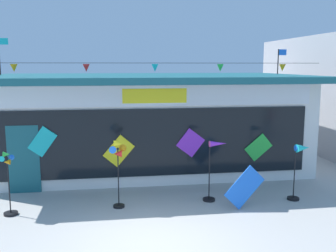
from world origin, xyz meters
The scene contains 7 objects.
ground_plane centered at (0.00, 0.00, 0.00)m, with size 80.00×80.00×0.00m, color #ADAAA5.
kite_shop_building centered at (0.52, 6.55, 1.71)m, with size 11.06×6.47×4.64m.
wind_spinner_far_left centered at (-3.31, 2.09, 0.91)m, with size 0.34×0.34×1.63m.
wind_spinner_left centered at (-0.61, 2.20, 1.32)m, with size 0.45×0.30×1.81m.
wind_spinner_center_left centered at (1.99, 2.38, 1.02)m, with size 0.64×0.34×1.68m.
wind_spinner_center_right centered at (4.35, 2.11, 1.11)m, with size 0.59×0.33×1.58m.
display_kite_on_ground centered at (2.62, 1.68, 0.57)m, with size 0.58×0.03×1.05m, color blue.
Camera 1 is at (-0.72, -7.46, 3.70)m, focal length 40.80 mm.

